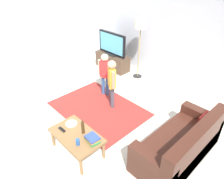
{
  "coord_description": "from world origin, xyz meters",
  "views": [
    {
      "loc": [
        2.83,
        -2.11,
        3.05
      ],
      "look_at": [
        0.0,
        0.6,
        0.65
      ],
      "focal_mm": 33.42,
      "sensor_mm": 36.0,
      "label": 1
    }
  ],
  "objects_px": {
    "tv_remote": "(62,129)",
    "tv_stand": "(112,61)",
    "floor_lamp": "(141,26)",
    "soda_can": "(78,142)",
    "bottle": "(83,127)",
    "child_center": "(112,80)",
    "coffee_table": "(77,136)",
    "plate": "(71,124)",
    "couch": "(182,146)",
    "tv": "(112,44)",
    "child_near_tv": "(105,71)",
    "book_stack": "(92,139)"
  },
  "relations": [
    {
      "from": "tv_remote",
      "to": "tv_stand",
      "type": "bearing_deg",
      "value": 118.33
    },
    {
      "from": "floor_lamp",
      "to": "soda_can",
      "type": "bearing_deg",
      "value": -66.43
    },
    {
      "from": "bottle",
      "to": "child_center",
      "type": "bearing_deg",
      "value": 116.39
    },
    {
      "from": "coffee_table",
      "to": "plate",
      "type": "relative_size",
      "value": 4.55
    },
    {
      "from": "floor_lamp",
      "to": "tv_remote",
      "type": "bearing_deg",
      "value": -74.26
    },
    {
      "from": "couch",
      "to": "floor_lamp",
      "type": "bearing_deg",
      "value": 144.28
    },
    {
      "from": "tv_stand",
      "to": "child_center",
      "type": "bearing_deg",
      "value": -44.08
    },
    {
      "from": "soda_can",
      "to": "plate",
      "type": "height_order",
      "value": "soda_can"
    },
    {
      "from": "tv",
      "to": "couch",
      "type": "bearing_deg",
      "value": -25.43
    },
    {
      "from": "child_near_tv",
      "to": "tv_remote",
      "type": "height_order",
      "value": "child_near_tv"
    },
    {
      "from": "tv_stand",
      "to": "coffee_table",
      "type": "distance_m",
      "value": 3.67
    },
    {
      "from": "coffee_table",
      "to": "book_stack",
      "type": "relative_size",
      "value": 3.49
    },
    {
      "from": "tv",
      "to": "floor_lamp",
      "type": "distance_m",
      "value": 1.21
    },
    {
      "from": "couch",
      "to": "soda_can",
      "type": "xyz_separation_m",
      "value": [
        -1.19,
        -1.37,
        0.19
      ]
    },
    {
      "from": "plate",
      "to": "bottle",
      "type": "bearing_deg",
      "value": 3.27
    },
    {
      "from": "coffee_table",
      "to": "plate",
      "type": "bearing_deg",
      "value": 161.55
    },
    {
      "from": "couch",
      "to": "bottle",
      "type": "distance_m",
      "value": 1.78
    },
    {
      "from": "couch",
      "to": "tv_remote",
      "type": "relative_size",
      "value": 10.59
    },
    {
      "from": "child_center",
      "to": "tv_remote",
      "type": "relative_size",
      "value": 7.09
    },
    {
      "from": "floor_lamp",
      "to": "bottle",
      "type": "relative_size",
      "value": 5.91
    },
    {
      "from": "tv",
      "to": "bottle",
      "type": "relative_size",
      "value": 3.65
    },
    {
      "from": "tv_remote",
      "to": "child_center",
      "type": "bearing_deg",
      "value": 99.05
    },
    {
      "from": "couch",
      "to": "tv",
      "type": "bearing_deg",
      "value": 154.57
    },
    {
      "from": "child_center",
      "to": "bottle",
      "type": "distance_m",
      "value": 1.52
    },
    {
      "from": "coffee_table",
      "to": "book_stack",
      "type": "xyz_separation_m",
      "value": [
        0.32,
        0.11,
        0.1
      ]
    },
    {
      "from": "couch",
      "to": "coffee_table",
      "type": "bearing_deg",
      "value": -138.46
    },
    {
      "from": "tv_stand",
      "to": "tv",
      "type": "bearing_deg",
      "value": -90.0
    },
    {
      "from": "couch",
      "to": "coffee_table",
      "type": "relative_size",
      "value": 1.8
    },
    {
      "from": "coffee_table",
      "to": "soda_can",
      "type": "relative_size",
      "value": 8.33
    },
    {
      "from": "coffee_table",
      "to": "bottle",
      "type": "xyz_separation_m",
      "value": [
        0.05,
        0.12,
        0.18
      ]
    },
    {
      "from": "child_center",
      "to": "soda_can",
      "type": "distance_m",
      "value": 1.82
    },
    {
      "from": "tv",
      "to": "couch",
      "type": "height_order",
      "value": "tv"
    },
    {
      "from": "tv_stand",
      "to": "child_center",
      "type": "distance_m",
      "value": 2.2
    },
    {
      "from": "soda_can",
      "to": "plate",
      "type": "distance_m",
      "value": 0.57
    },
    {
      "from": "tv_remote",
      "to": "plate",
      "type": "xyz_separation_m",
      "value": [
        -0.02,
        0.22,
        -0.0
      ]
    },
    {
      "from": "tv_remote",
      "to": "plate",
      "type": "height_order",
      "value": "plate"
    },
    {
      "from": "floor_lamp",
      "to": "tv_remote",
      "type": "distance_m",
      "value": 3.54
    },
    {
      "from": "tv",
      "to": "child_center",
      "type": "relative_size",
      "value": 0.91
    },
    {
      "from": "tv",
      "to": "tv_remote",
      "type": "height_order",
      "value": "tv"
    },
    {
      "from": "child_near_tv",
      "to": "child_center",
      "type": "height_order",
      "value": "child_center"
    },
    {
      "from": "couch",
      "to": "child_center",
      "type": "distance_m",
      "value": 2.09
    },
    {
      "from": "tv_stand",
      "to": "tv_remote",
      "type": "distance_m",
      "value": 3.62
    },
    {
      "from": "plate",
      "to": "tv_remote",
      "type": "bearing_deg",
      "value": -84.88
    },
    {
      "from": "soda_can",
      "to": "tv_remote",
      "type": "bearing_deg",
      "value": 180.0
    },
    {
      "from": "child_center",
      "to": "plate",
      "type": "xyz_separation_m",
      "value": [
        0.32,
        -1.37,
        -0.3
      ]
    },
    {
      "from": "tv_remote",
      "to": "tv",
      "type": "bearing_deg",
      "value": 118.5
    },
    {
      "from": "tv",
      "to": "plate",
      "type": "bearing_deg",
      "value": -56.79
    },
    {
      "from": "child_near_tv",
      "to": "child_center",
      "type": "relative_size",
      "value": 0.96
    },
    {
      "from": "coffee_table",
      "to": "tv",
      "type": "bearing_deg",
      "value": 126.29
    },
    {
      "from": "couch",
      "to": "plate",
      "type": "distance_m",
      "value": 2.06
    }
  ]
}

